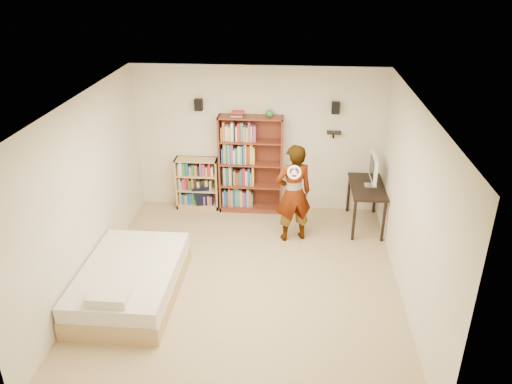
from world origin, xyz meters
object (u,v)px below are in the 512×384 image
low_bookshelf (197,183)px  computer_desk (365,206)px  tall_bookshelf (251,165)px  person (294,193)px  daybed (130,277)px

low_bookshelf → computer_desk: low_bookshelf is taller
low_bookshelf → computer_desk: bearing=-8.7°
tall_bookshelf → computer_desk: bearing=-12.4°
tall_bookshelf → person: tall_bookshelf is taller
daybed → person: 2.91m
daybed → low_bookshelf: bearing=81.1°
person → daybed: bearing=18.8°
daybed → computer_desk: bearing=33.4°
tall_bookshelf → low_bookshelf: bearing=178.9°
tall_bookshelf → low_bookshelf: (-1.01, 0.02, -0.42)m
low_bookshelf → person: size_ratio=0.58×
low_bookshelf → computer_desk: size_ratio=0.87×
tall_bookshelf → daybed: (-1.45, -2.78, -0.62)m
tall_bookshelf → person: size_ratio=1.08×
daybed → person: (2.25, 1.76, 0.55)m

